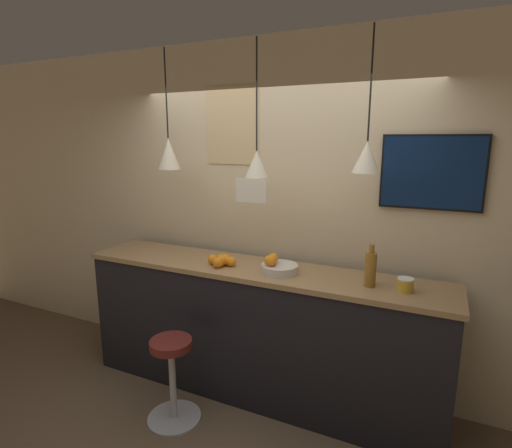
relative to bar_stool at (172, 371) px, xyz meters
name	(u,v)px	position (x,y,z in m)	size (l,w,h in m)	color
ground_plane	(213,448)	(0.42, -0.13, -0.40)	(14.00, 14.00, 0.00)	brown
back_wall	(275,215)	(0.42, 0.96, 1.05)	(8.00, 0.06, 2.90)	beige
service_counter	(256,331)	(0.42, 0.57, 0.15)	(2.97, 0.56, 1.10)	black
bar_stool	(172,371)	(0.00, 0.00, 0.00)	(0.40, 0.40, 0.65)	#B7B7BC
fruit_bowl	(277,266)	(0.62, 0.52, 0.75)	(0.28, 0.28, 0.14)	beige
orange_pile	(222,260)	(0.15, 0.50, 0.74)	(0.24, 0.21, 0.09)	orange
juice_bottle	(370,269)	(1.30, 0.53, 0.83)	(0.08, 0.08, 0.30)	olive
spread_jar	(405,285)	(1.53, 0.53, 0.75)	(0.11, 0.11, 0.09)	gold
pendant_lamp_left	(169,153)	(-0.39, 0.58, 1.57)	(0.18, 0.18, 0.96)	black
pendant_lamp_middle	(257,163)	(0.42, 0.58, 1.51)	(0.18, 0.18, 0.99)	black
pendant_lamp_right	(367,156)	(1.23, 0.58, 1.58)	(0.19, 0.19, 0.93)	black
mounted_tv	(432,173)	(1.62, 0.91, 1.46)	(0.69, 0.04, 0.53)	black
hanging_menu_board	(251,191)	(0.48, 0.37, 1.33)	(0.24, 0.01, 0.17)	white
wall_poster	(232,126)	(0.03, 0.93, 1.80)	(0.49, 0.01, 0.65)	#DBBC84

